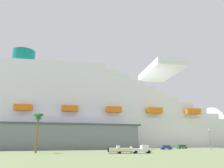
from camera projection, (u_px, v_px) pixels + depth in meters
ground_plane at (112, 148)px, 99.79m from camera, size 600.00×600.00×0.00m
cruise_ship at (65, 115)px, 124.82m from camera, size 225.51×39.21×63.98m
terminal_building at (61, 137)px, 92.03m from camera, size 65.02×26.66×9.98m
pickup_truck at (142, 149)px, 61.85m from camera, size 5.64×2.37×2.20m
small_boat_on_trailer at (123, 150)px, 60.94m from camera, size 8.83×2.28×2.15m
palm_tree at (38, 121)px, 64.92m from camera, size 3.07×3.30×11.38m
street_lamp at (210, 136)px, 84.23m from camera, size 0.56×0.56×7.78m
parked_car_green_wagon at (182, 147)px, 95.10m from camera, size 4.74×2.57×1.58m
parked_car_blue_suv at (166, 147)px, 87.20m from camera, size 4.58×2.08×1.58m
parked_car_black_coupe at (33, 148)px, 83.26m from camera, size 4.99×2.73×1.58m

